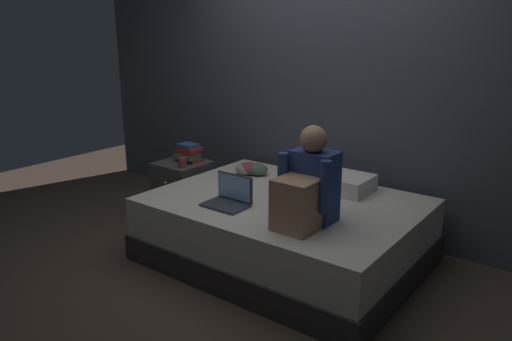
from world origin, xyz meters
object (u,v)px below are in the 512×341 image
(nightstand, at_px, (183,189))
(book_stack, at_px, (188,153))
(bed, at_px, (284,230))
(pillow, at_px, (336,181))
(laptop, at_px, (229,198))
(mug, at_px, (182,163))
(clothes_pile, at_px, (251,169))
(person_sitting, at_px, (307,188))

(nightstand, relative_size, book_stack, 2.31)
(bed, bearing_deg, pillow, 67.05)
(nightstand, distance_m, laptop, 1.22)
(laptop, height_order, mug, laptop)
(pillow, bearing_deg, book_stack, -172.08)
(bed, height_order, laptop, laptop)
(nightstand, distance_m, book_stack, 0.36)
(bed, distance_m, book_stack, 1.35)
(pillow, bearing_deg, clothes_pile, -172.89)
(pillow, relative_size, clothes_pile, 1.96)
(bed, relative_size, clothes_pile, 6.98)
(laptop, relative_size, book_stack, 1.38)
(mug, bearing_deg, laptop, -24.93)
(person_sitting, bearing_deg, clothes_pile, 145.85)
(book_stack, xyz_separation_m, clothes_pile, (0.67, 0.10, -0.07))
(pillow, xyz_separation_m, book_stack, (-1.46, -0.20, 0.05))
(person_sitting, height_order, pillow, person_sitting)
(bed, bearing_deg, book_stack, 169.00)
(bed, bearing_deg, person_sitting, -39.79)
(pillow, xyz_separation_m, clothes_pile, (-0.80, -0.10, -0.01))
(person_sitting, bearing_deg, mug, 165.97)
(nightstand, bearing_deg, book_stack, 62.87)
(nightstand, height_order, laptop, laptop)
(clothes_pile, bearing_deg, person_sitting, -34.15)
(nightstand, height_order, person_sitting, person_sitting)
(person_sitting, height_order, mug, person_sitting)
(person_sitting, distance_m, laptop, 0.67)
(bed, height_order, clothes_pile, clothes_pile)
(pillow, bearing_deg, bed, -112.95)
(bed, height_order, mug, mug)
(nightstand, relative_size, pillow, 0.96)
(nightstand, height_order, pillow, pillow)
(person_sitting, distance_m, mug, 1.61)
(laptop, height_order, clothes_pile, laptop)
(nightstand, bearing_deg, laptop, -27.55)
(bed, distance_m, laptop, 0.54)
(laptop, xyz_separation_m, pillow, (0.44, 0.81, 0.01))
(book_stack, bearing_deg, pillow, 7.92)
(laptop, xyz_separation_m, mug, (-0.92, 0.43, 0.02))
(person_sitting, bearing_deg, bed, 140.21)
(bed, xyz_separation_m, book_stack, (-1.27, 0.25, 0.37))
(nightstand, bearing_deg, person_sitting, -16.80)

